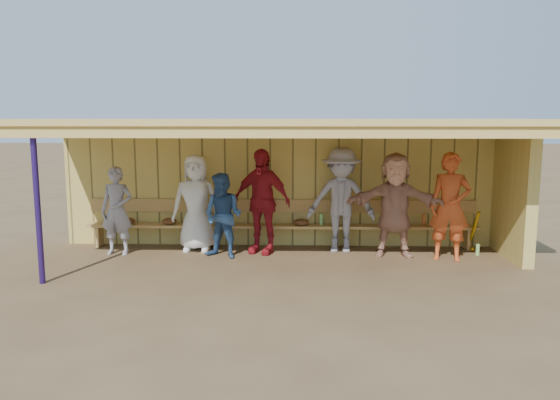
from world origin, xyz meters
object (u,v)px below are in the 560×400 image
(player_a, at_px, (117,211))
(player_f, at_px, (395,205))
(player_d, at_px, (261,201))
(player_e, at_px, (341,200))
(bench, at_px, (281,221))
(player_g, at_px, (450,207))
(player_c, at_px, (223,216))
(player_b, at_px, (196,203))

(player_a, relative_size, player_f, 0.86)
(player_a, xyz_separation_m, player_d, (2.66, 0.21, 0.16))
(player_f, bearing_deg, player_e, 166.66)
(player_e, xyz_separation_m, bench, (-1.14, 0.31, -0.46))
(player_f, xyz_separation_m, player_g, (0.93, -0.24, 0.01))
(player_a, distance_m, player_f, 5.11)
(player_e, bearing_deg, player_g, -10.42)
(player_d, xyz_separation_m, bench, (0.36, 0.47, -0.45))
(player_g, bearing_deg, player_d, -172.92)
(player_g, bearing_deg, player_a, -168.01)
(player_c, relative_size, player_g, 0.80)
(player_b, distance_m, player_g, 4.66)
(player_c, relative_size, player_f, 0.81)
(player_e, height_order, player_g, player_e)
(player_b, xyz_separation_m, player_e, (2.75, 0.03, 0.06))
(player_a, height_order, bench, player_a)
(player_c, xyz_separation_m, player_f, (3.11, 0.24, 0.18))
(player_e, relative_size, player_f, 1.04)
(player_d, relative_size, bench, 0.26)
(player_d, bearing_deg, player_c, -126.73)
(player_f, bearing_deg, player_g, -9.49)
(player_c, bearing_deg, player_a, -162.87)
(player_d, xyz_separation_m, player_e, (1.50, 0.17, 0.01))
(player_c, xyz_separation_m, player_d, (0.67, 0.39, 0.21))
(player_e, bearing_deg, player_d, -167.36)
(player_b, xyz_separation_m, player_g, (4.63, -0.53, 0.04))
(player_b, height_order, player_d, player_d)
(player_g, bearing_deg, player_c, -166.28)
(player_d, height_order, bench, player_d)
(player_b, relative_size, player_c, 1.20)
(player_d, bearing_deg, player_e, 29.15)
(player_f, bearing_deg, player_d, -178.34)
(player_e, xyz_separation_m, player_g, (1.88, -0.56, -0.02))
(player_a, relative_size, player_g, 0.85)
(player_f, xyz_separation_m, bench, (-2.09, 0.63, -0.42))
(player_c, distance_m, player_g, 4.05)
(player_e, distance_m, player_f, 1.01)
(player_a, height_order, player_g, player_g)
(player_e, relative_size, bench, 0.26)
(player_b, height_order, player_c, player_b)
(player_c, relative_size, bench, 0.20)
(player_a, xyz_separation_m, player_c, (1.99, -0.18, -0.05))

